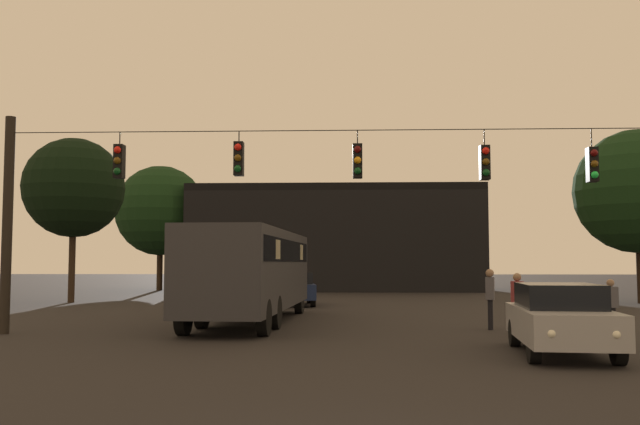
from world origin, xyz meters
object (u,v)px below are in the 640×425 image
at_px(car_near_right, 560,318).
at_px(pedestrian_crossing_right, 490,295).
at_px(tree_right_far, 74,188).
at_px(tree_behind_building, 637,191).
at_px(city_bus, 252,266).
at_px(car_far_left, 294,288).
at_px(pedestrian_crossing_left, 518,300).
at_px(tree_left_silhouette, 161,211).
at_px(pedestrian_crossing_center, 611,304).

relative_size(car_near_right, pedestrian_crossing_right, 2.50).
relative_size(pedestrian_crossing_right, tree_right_far, 0.22).
bearing_deg(tree_behind_building, pedestrian_crossing_right, -126.55).
distance_m(city_bus, tree_right_far, 15.66).
xyz_separation_m(car_far_left, pedestrian_crossing_left, (7.16, -12.85, 0.16)).
height_order(car_near_right, pedestrian_crossing_right, pedestrian_crossing_right).
height_order(car_far_left, tree_left_silhouette, tree_left_silhouette).
xyz_separation_m(pedestrian_crossing_center, tree_behind_building, (6.99, 14.91, 4.59)).
bearing_deg(pedestrian_crossing_right, city_bus, 163.88).
height_order(car_near_right, pedestrian_crossing_left, pedestrian_crossing_left).
bearing_deg(car_far_left, tree_behind_building, 6.92).
xyz_separation_m(car_near_right, tree_left_silhouette, (-17.91, 33.44, 4.86)).
height_order(city_bus, tree_left_silhouette, tree_left_silhouette).
distance_m(pedestrian_crossing_right, tree_behind_building, 17.29).
xyz_separation_m(city_bus, car_near_right, (7.76, -7.67, -1.07)).
bearing_deg(city_bus, car_far_left, 85.79).
distance_m(car_far_left, tree_right_far, 12.33).
height_order(tree_left_silhouette, tree_right_far, tree_left_silhouette).
relative_size(car_far_left, tree_left_silhouette, 0.51).
height_order(pedestrian_crossing_left, tree_left_silhouette, tree_left_silhouette).
height_order(pedestrian_crossing_right, tree_left_silhouette, tree_left_silhouette).
height_order(car_far_left, pedestrian_crossing_right, pedestrian_crossing_right).
bearing_deg(car_near_right, pedestrian_crossing_right, 93.84).
xyz_separation_m(city_bus, pedestrian_crossing_center, (10.35, -3.62, -1.01)).
bearing_deg(pedestrian_crossing_right, pedestrian_crossing_center, -26.58).
xyz_separation_m(tree_left_silhouette, tree_behind_building, (27.50, -14.48, -0.21)).
bearing_deg(car_near_right, tree_behind_building, 63.19).
bearing_deg(pedestrian_crossing_left, car_far_left, 119.12).
bearing_deg(pedestrian_crossing_right, car_near_right, -86.16).
xyz_separation_m(pedestrian_crossing_left, pedestrian_crossing_right, (-0.45, 1.44, 0.06)).
height_order(pedestrian_crossing_center, pedestrian_crossing_right, pedestrian_crossing_right).
relative_size(city_bus, tree_right_far, 1.36).
bearing_deg(tree_right_far, car_far_left, -8.57).
distance_m(city_bus, car_near_right, 10.96).
bearing_deg(tree_right_far, pedestrian_crossing_center, -34.95).
relative_size(city_bus, tree_left_silhouette, 1.25).
xyz_separation_m(city_bus, pedestrian_crossing_left, (7.84, -3.58, -0.91)).
height_order(car_far_left, pedestrian_crossing_left, pedestrian_crossing_left).
relative_size(city_bus, car_far_left, 2.48).
distance_m(city_bus, pedestrian_crossing_center, 11.01).
height_order(car_near_right, tree_left_silhouette, tree_left_silhouette).
xyz_separation_m(pedestrian_crossing_right, tree_behind_building, (9.95, 13.43, 4.42)).
relative_size(car_far_left, pedestrian_crossing_left, 2.65).
xyz_separation_m(pedestrian_crossing_left, pedestrian_crossing_center, (2.51, -0.04, -0.11)).
bearing_deg(city_bus, pedestrian_crossing_center, -19.27).
bearing_deg(tree_left_silhouette, tree_right_far, -91.36).
xyz_separation_m(car_far_left, tree_left_silhouette, (-10.84, 16.50, 4.86)).
xyz_separation_m(city_bus, car_far_left, (0.68, 9.27, -1.07)).
distance_m(city_bus, pedestrian_crossing_left, 8.66).
distance_m(pedestrian_crossing_center, tree_left_silhouette, 36.16).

